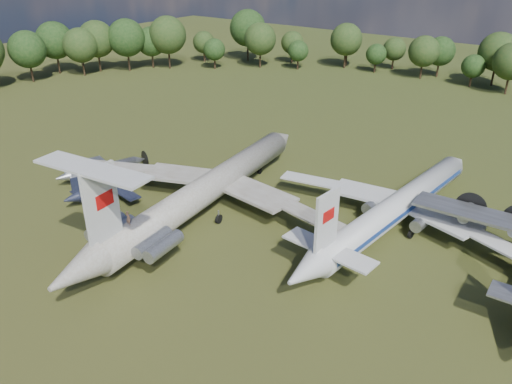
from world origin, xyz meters
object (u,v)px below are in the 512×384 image
Objects in this scene: tu104_jet at (396,211)px; small_prop_northwest at (104,171)px; small_prop_west at (112,189)px; person_on_il62 at (128,218)px; il62_airliner at (208,194)px.

tu104_jet reaches higher than small_prop_northwest.
tu104_jet is 39.78m from small_prop_west.
small_prop_west is at bearing -35.01° from person_on_il62.
tu104_jet is at bearing -131.75° from person_on_il62.
small_prop_northwest is 9.19× the size of person_on_il62.
small_prop_west is at bearing -151.17° from tu104_jet.
person_on_il62 is (-20.37, -25.81, 3.83)m from tu104_jet.
il62_airliner is 3.50× the size of small_prop_west.
il62_airliner is at bearing 21.90° from small_prop_northwest.
il62_airliner is 3.45× the size of small_prop_northwest.
small_prop_west is at bearing -168.16° from il62_airliner.
small_prop_west is 6.98m from small_prop_northwest.
tu104_jet is 33.11m from person_on_il62.
il62_airliner reaches higher than small_prop_west.
person_on_il62 is at bearing -21.82° from small_prop_west.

